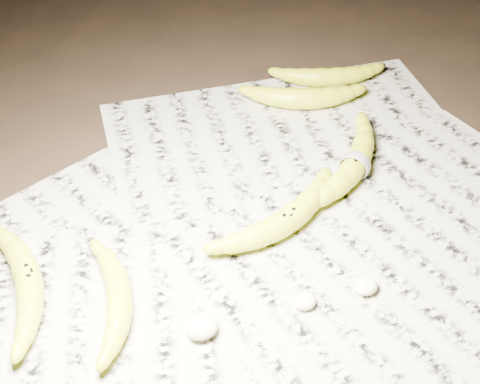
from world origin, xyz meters
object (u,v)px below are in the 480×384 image
banana_left_a (28,278)px  banana_center (287,218)px  banana_left_b (119,295)px  banana_upper_a (329,76)px  banana_taped (355,164)px  banana_upper_b (303,97)px

banana_left_a → banana_center: 0.34m
banana_left_a → banana_left_b: size_ratio=1.18×
banana_left_b → banana_center: size_ratio=0.83×
banana_left_b → banana_upper_a: bearing=-43.0°
banana_taped → banana_upper_b: size_ratio=1.22×
banana_left_b → banana_upper_b: banana_upper_b is taller
banana_left_b → banana_center: banana_center is taller
banana_left_a → banana_upper_b: banana_upper_b is taller
banana_center → banana_taped: same height
banana_left_b → banana_upper_b: 0.48m
banana_left_a → banana_upper_a: banana_left_a is taller
banana_left_a → banana_upper_b: bearing=-65.2°
banana_upper_a → banana_upper_b: size_ratio=0.97×
banana_left_a → banana_center: (0.33, -0.08, 0.00)m
banana_upper_a → banana_left_a: bearing=-136.9°
banana_center → banana_taped: size_ratio=0.93×
banana_left_a → banana_left_b: 0.12m
banana_left_a → banana_upper_b: 0.53m
banana_taped → banana_left_b: bearing=155.3°
banana_left_b → banana_taped: 0.39m
banana_left_b → banana_center: 0.24m
banana_upper_a → banana_upper_b: 0.08m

